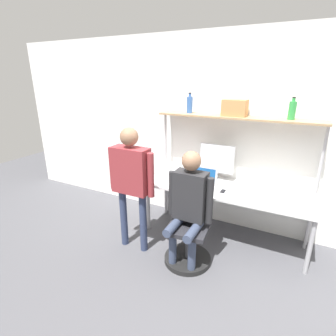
# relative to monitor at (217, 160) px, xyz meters

# --- Properties ---
(ground_plane) EXTENTS (12.00, 12.00, 0.00)m
(ground_plane) POSITION_rel_monitor_xyz_m (0.23, -0.62, -1.01)
(ground_plane) COLOR #4C4C51
(wall_back) EXTENTS (8.00, 0.06, 2.70)m
(wall_back) POSITION_rel_monitor_xyz_m (0.23, 0.17, 0.34)
(wall_back) COLOR white
(wall_back) RESTS_ON ground_plane
(desk) EXTENTS (2.19, 0.74, 0.73)m
(desk) POSITION_rel_monitor_xyz_m (0.23, -0.23, -0.35)
(desk) COLOR white
(desk) RESTS_ON ground_plane
(shelf_unit) EXTENTS (2.08, 0.32, 1.64)m
(shelf_unit) POSITION_rel_monitor_xyz_m (0.23, -0.03, 0.45)
(shelf_unit) COLOR #997A56
(shelf_unit) RESTS_ON ground_plane
(monitor) EXTENTS (0.49, 0.17, 0.52)m
(monitor) POSITION_rel_monitor_xyz_m (0.00, 0.00, 0.00)
(monitor) COLOR #B7B7BC
(monitor) RESTS_ON desk
(laptop) EXTENTS (0.31, 0.25, 0.25)m
(laptop) POSITION_rel_monitor_xyz_m (-0.07, -0.31, -0.22)
(laptop) COLOR #BCBCC1
(laptop) RESTS_ON desk
(cell_phone) EXTENTS (0.07, 0.15, 0.01)m
(cell_phone) POSITION_rel_monitor_xyz_m (0.21, -0.37, -0.28)
(cell_phone) COLOR silver
(cell_phone) RESTS_ON desk
(office_chair) EXTENTS (0.56, 0.56, 0.94)m
(office_chair) POSITION_rel_monitor_xyz_m (-0.01, -0.91, -0.72)
(office_chair) COLOR black
(office_chair) RESTS_ON ground_plane
(person_seated) EXTENTS (0.53, 0.47, 1.38)m
(person_seated) POSITION_rel_monitor_xyz_m (-0.01, -0.96, -0.20)
(person_seated) COLOR #38425B
(person_seated) RESTS_ON ground_plane
(person_standing) EXTENTS (0.62, 0.21, 1.58)m
(person_standing) POSITION_rel_monitor_xyz_m (-0.75, -1.00, -0.01)
(person_standing) COLOR #2D3856
(person_standing) RESTS_ON ground_plane
(bottle_green) EXTENTS (0.08, 0.08, 0.26)m
(bottle_green) POSITION_rel_monitor_xyz_m (0.86, -0.03, 0.74)
(bottle_green) COLOR #2D8C3F
(bottle_green) RESTS_ON shelf_unit
(bottle_blue) EXTENTS (0.08, 0.08, 0.27)m
(bottle_blue) POSITION_rel_monitor_xyz_m (-0.42, -0.03, 0.75)
(bottle_blue) COLOR #335999
(bottle_blue) RESTS_ON shelf_unit
(storage_box) EXTENTS (0.30, 0.21, 0.21)m
(storage_box) POSITION_rel_monitor_xyz_m (0.20, -0.03, 0.73)
(storage_box) COLOR #B27A47
(storage_box) RESTS_ON shelf_unit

